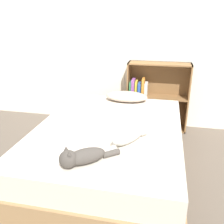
{
  "coord_description": "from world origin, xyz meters",
  "views": [
    {
      "loc": [
        0.52,
        -2.28,
        1.62
      ],
      "look_at": [
        0.0,
        0.15,
        0.64
      ],
      "focal_mm": 40.0,
      "sensor_mm": 36.0,
      "label": 1
    }
  ],
  "objects_px": {
    "pillow": "(126,96)",
    "cat_light": "(132,133)",
    "bed": "(109,149)",
    "bookshelf": "(155,95)",
    "cat_dark": "(81,157)"
  },
  "relations": [
    {
      "from": "pillow",
      "to": "cat_light",
      "type": "bearing_deg",
      "value": -78.51
    },
    {
      "from": "pillow",
      "to": "cat_dark",
      "type": "bearing_deg",
      "value": -93.84
    },
    {
      "from": "bed",
      "to": "cat_dark",
      "type": "distance_m",
      "value": 0.79
    },
    {
      "from": "bed",
      "to": "cat_light",
      "type": "distance_m",
      "value": 0.51
    },
    {
      "from": "bed",
      "to": "bookshelf",
      "type": "bearing_deg",
      "value": 72.72
    },
    {
      "from": "cat_dark",
      "to": "bed",
      "type": "bearing_deg",
      "value": -132.9
    },
    {
      "from": "bed",
      "to": "bookshelf",
      "type": "relative_size",
      "value": 2.06
    },
    {
      "from": "pillow",
      "to": "bookshelf",
      "type": "distance_m",
      "value": 0.58
    },
    {
      "from": "cat_light",
      "to": "cat_dark",
      "type": "distance_m",
      "value": 0.56
    },
    {
      "from": "bed",
      "to": "bookshelf",
      "type": "distance_m",
      "value": 1.37
    },
    {
      "from": "cat_dark",
      "to": "bookshelf",
      "type": "relative_size",
      "value": 0.43
    },
    {
      "from": "cat_dark",
      "to": "bookshelf",
      "type": "bearing_deg",
      "value": -141.33
    },
    {
      "from": "bed",
      "to": "pillow",
      "type": "distance_m",
      "value": 0.9
    },
    {
      "from": "pillow",
      "to": "cat_dark",
      "type": "relative_size",
      "value": 1.3
    },
    {
      "from": "cat_dark",
      "to": "bookshelf",
      "type": "xyz_separation_m",
      "value": [
        0.45,
        2.0,
        -0.09
      ]
    }
  ]
}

